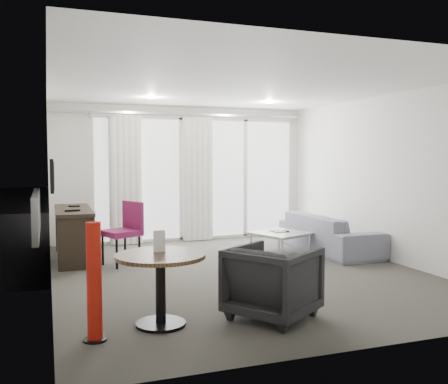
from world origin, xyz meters
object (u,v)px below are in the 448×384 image
object	(u,v)px
round_table	(161,290)
red_lamp	(94,282)
rattan_chair_a	(217,211)
rattan_chair_b	(263,209)
desk	(74,234)
sofa	(329,233)
coffee_table	(280,243)
desk_chair	(121,234)
tub_armchair	(273,282)

from	to	relation	value
round_table	red_lamp	size ratio (longest dim) A/B	0.83
rattan_chair_a	rattan_chair_b	size ratio (longest dim) A/B	1.05
round_table	rattan_chair_b	world-z (taller)	rattan_chair_b
desk	round_table	bearing A→B (deg)	-79.85
desk	sofa	xyz separation A→B (m)	(4.20, -0.74, -0.08)
coffee_table	rattan_chair_a	world-z (taller)	rattan_chair_a
desk_chair	rattan_chair_b	world-z (taller)	desk_chair
coffee_table	rattan_chair_a	xyz separation A→B (m)	(-0.15, 2.82, 0.25)
sofa	rattan_chair_a	bearing A→B (deg)	20.76
rattan_chair_b	tub_armchair	bearing A→B (deg)	-102.00
coffee_table	rattan_chair_a	bearing A→B (deg)	93.02
coffee_table	sofa	bearing A→B (deg)	-0.45
red_lamp	coffee_table	size ratio (longest dim) A/B	1.27
tub_armchair	rattan_chair_b	size ratio (longest dim) A/B	0.96
tub_armchair	rattan_chair_a	world-z (taller)	rattan_chair_a
desk	round_table	distance (m)	3.58
rattan_chair_a	rattan_chair_b	world-z (taller)	rattan_chair_a
desk_chair	tub_armchair	bearing A→B (deg)	-94.23
desk_chair	red_lamp	xyz separation A→B (m)	(-0.66, -3.06, 0.05)
tub_armchair	rattan_chair_a	distance (m)	5.93
desk_chair	red_lamp	bearing A→B (deg)	-126.37
desk	coffee_table	xyz separation A→B (m)	(3.27, -0.74, -0.22)
desk	desk_chair	size ratio (longest dim) A/B	1.80
sofa	rattan_chair_b	bearing A→B (deg)	-3.49
round_table	red_lamp	bearing A→B (deg)	-162.33
round_table	coffee_table	bearing A→B (deg)	46.60
sofa	round_table	bearing A→B (deg)	127.99
coffee_table	rattan_chair_a	distance (m)	2.84
tub_armchair	rattan_chair_b	distance (m)	6.70
rattan_chair_a	sofa	bearing A→B (deg)	-93.83
desk	rattan_chair_b	xyz separation A→B (m)	(4.39, 2.48, 0.02)
desk_chair	rattan_chair_b	bearing A→B (deg)	15.78
rattan_chair_a	rattan_chair_b	distance (m)	1.33
sofa	rattan_chair_a	distance (m)	3.03
desk_chair	sofa	distance (m)	3.55
coffee_table	rattan_chair_b	xyz separation A→B (m)	(1.12, 3.22, 0.23)
desk	tub_armchair	world-z (taller)	desk
desk	sofa	world-z (taller)	desk
red_lamp	sofa	world-z (taller)	red_lamp
round_table	coffee_table	size ratio (longest dim) A/B	1.04
round_table	desk_chair	bearing A→B (deg)	89.65
desk_chair	round_table	distance (m)	2.86
sofa	rattan_chair_b	world-z (taller)	rattan_chair_b
sofa	desk_chair	bearing A→B (deg)	88.75
desk	coffee_table	size ratio (longest dim) A/B	2.06
rattan_chair_b	rattan_chair_a	bearing A→B (deg)	-151.55
desk	rattan_chair_a	distance (m)	3.76
coffee_table	rattan_chair_b	bearing A→B (deg)	70.80
desk_chair	rattan_chair_a	bearing A→B (deg)	23.79
red_lamp	tub_armchair	distance (m)	1.76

